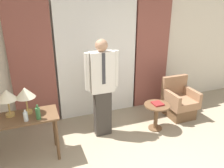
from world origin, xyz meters
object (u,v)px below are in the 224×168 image
Objects in this scene: table_lamp_left at (7,96)px; bottle_by_lamp at (26,116)px; desk at (21,125)px; bottle_near_edge at (38,113)px; person at (102,85)px; book at (158,104)px; table_lamp_right at (25,94)px; armchair at (179,102)px; side_table at (156,112)px.

table_lamp_left is 2.42× the size of bottle_by_lamp.
desk is 0.38m from bottle_near_edge.
person is (1.28, 0.40, 0.16)m from bottle_by_lamp.
person is 1.14m from book.
table_lamp_right is 0.50× the size of armchair.
table_lamp_right is 0.35m from bottle_by_lamp.
person reaches higher than bottle_by_lamp.
side_table is (2.27, -0.06, -0.73)m from table_lamp_right.
bottle_near_edge is (0.39, -0.25, -0.23)m from table_lamp_left.
side_table is at bearing -11.90° from person.
book is at bearing -11.34° from person.
table_lamp_left is at bearing 147.85° from bottle_near_edge.
table_lamp_left is 1.00× the size of table_lamp_right.
table_lamp_right is at bearing 0.00° from table_lamp_left.
bottle_near_edge is 0.13× the size of person.
person reaches higher than armchair.
person is at bearing 168.66° from book.
person is 8.75× the size of book.
book is at bearing -159.42° from armchair.
book is at bearing 5.27° from bottle_near_edge.
table_lamp_right reaches higher than side_table.
desk is at bearing 149.63° from bottle_near_edge.
desk is 2.41m from book.
table_lamp_right is at bearing 83.03° from bottle_by_lamp.
bottle_by_lamp is 3.12m from armchair.
bottle_near_edge is 1.31× the size of bottle_by_lamp.
bottle_by_lamp is at bearing 176.99° from bottle_near_edge.
bottle_near_edge is at bearing -30.37° from desk.
bottle_near_edge is at bearing -32.15° from table_lamp_left.
table_lamp_left is 1.85× the size of bottle_near_edge.
armchair reaches higher than desk.
person is at bearing 20.00° from bottle_near_edge.
table_lamp_left is 0.41m from bottle_by_lamp.
table_lamp_left is at bearing -176.06° from armchair.
person reaches higher than desk.
side_table is at bearing 0.82° from desk.
bottle_near_edge is at bearing -174.73° from book.
table_lamp_right is at bearing 120.06° from bottle_near_edge.
desk reaches higher than book.
bottle_near_edge reaches higher than bottle_by_lamp.
table_lamp_left is at bearing 180.00° from table_lamp_right.
desk is 0.62× the size of person.
bottle_by_lamp reaches higher than side_table.
bottle_by_lamp reaches higher than armchair.
person is at bearing -177.87° from armchair.
side_table is (2.52, -0.06, -0.73)m from table_lamp_left.
table_lamp_left is 0.52m from bottle_near_edge.
bottle_near_edge reaches higher than side_table.
armchair is at bearing 3.94° from table_lamp_left.
table_lamp_right is 1.85× the size of bottle_near_edge.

